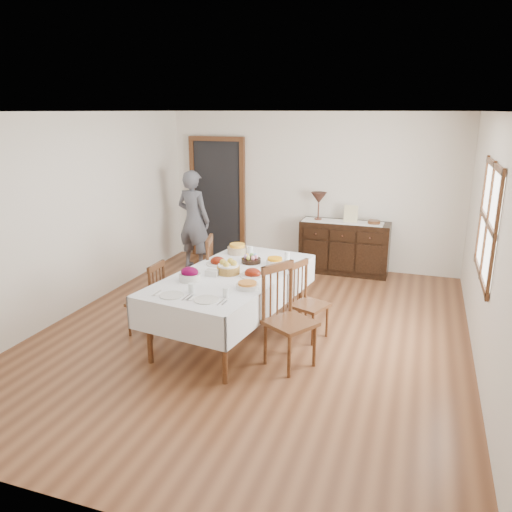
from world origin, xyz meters
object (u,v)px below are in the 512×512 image
(sideboard, at_px, (344,247))
(person, at_px, (194,217))
(chair_left_far, at_px, (200,275))
(chair_right_near, at_px, (287,316))
(dining_table, at_px, (233,281))
(chair_left_near, at_px, (149,298))
(table_lamp, at_px, (319,199))
(chair_right_far, at_px, (306,300))

(sideboard, relative_size, person, 0.81)
(chair_left_far, relative_size, sideboard, 0.72)
(chair_right_near, bearing_deg, dining_table, 91.56)
(chair_left_near, height_order, chair_left_far, chair_left_far)
(sideboard, xyz_separation_m, person, (-2.46, -0.55, 0.46))
(sideboard, bearing_deg, chair_left_near, -120.40)
(person, height_order, table_lamp, person)
(chair_left_near, xyz_separation_m, person, (-0.63, 2.57, 0.44))
(sideboard, distance_m, table_lamp, 0.91)
(person, bearing_deg, chair_right_near, 142.11)
(dining_table, height_order, chair_right_near, chair_right_near)
(chair_left_near, height_order, sideboard, chair_left_near)
(chair_left_near, distance_m, sideboard, 3.62)
(dining_table, distance_m, person, 2.83)
(chair_right_near, relative_size, chair_right_far, 1.19)
(chair_left_far, relative_size, person, 0.58)
(chair_left_far, distance_m, table_lamp, 2.66)
(chair_right_near, xyz_separation_m, sideboard, (0.07, 3.32, -0.12))
(dining_table, height_order, person, person)
(chair_left_near, relative_size, chair_right_far, 0.98)
(chair_left_near, bearing_deg, chair_right_far, 106.44)
(chair_right_near, relative_size, person, 0.61)
(chair_right_near, distance_m, chair_right_far, 0.72)
(dining_table, height_order, chair_left_near, chair_left_near)
(dining_table, relative_size, chair_left_near, 2.74)
(person, bearing_deg, chair_left_far, 128.88)
(chair_right_near, bearing_deg, person, 72.14)
(sideboard, bearing_deg, chair_right_near, -91.26)
(chair_right_near, bearing_deg, chair_left_near, 114.94)
(dining_table, distance_m, sideboard, 3.01)
(table_lamp, bearing_deg, dining_table, -97.81)
(chair_left_far, distance_m, chair_right_near, 1.76)
(dining_table, distance_m, chair_left_near, 1.04)
(chair_right_near, bearing_deg, chair_right_far, 27.79)
(chair_left_far, bearing_deg, table_lamp, 139.38)
(chair_left_near, bearing_deg, sideboard, 149.92)
(chair_left_far, height_order, chair_right_far, chair_left_far)
(chair_left_far, bearing_deg, person, -168.23)
(chair_left_far, xyz_separation_m, table_lamp, (1.08, 2.33, 0.69))
(chair_left_far, bearing_deg, chair_left_near, -36.56)
(chair_right_far, bearing_deg, sideboard, 20.46)
(chair_right_far, bearing_deg, person, 71.01)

